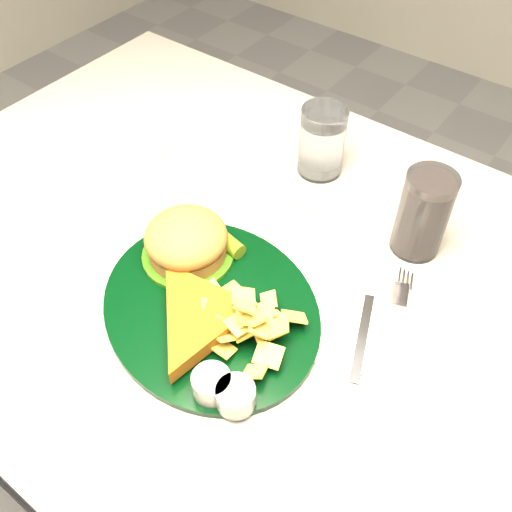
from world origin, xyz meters
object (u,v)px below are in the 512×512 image
Objects in this scene: fork_napkin at (366,331)px; dinner_plate at (209,293)px; table at (257,394)px; cola_glass at (423,214)px; water_glass at (322,141)px.

dinner_plate is at bearing -175.22° from fork_napkin.
cola_glass is at bearing 45.22° from table.
fork_napkin is at bearing -46.81° from water_glass.
cola_glass is (0.16, 0.26, 0.03)m from dinner_plate.
table is 6.94× the size of fork_napkin.
dinner_plate is 0.33m from water_glass.
dinner_plate is at bearing -121.29° from cola_glass.
table is 0.42m from dinner_plate.
dinner_plate is at bearing -82.66° from water_glass.
cola_glass is at bearing 79.61° from dinner_plate.
cola_glass is at bearing -17.36° from water_glass.
water_glass is 0.21m from cola_glass.
cola_glass reaches higher than table.
water_glass is at bearing 111.66° from fork_napkin.
table is at bearing 111.44° from dinner_plate.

